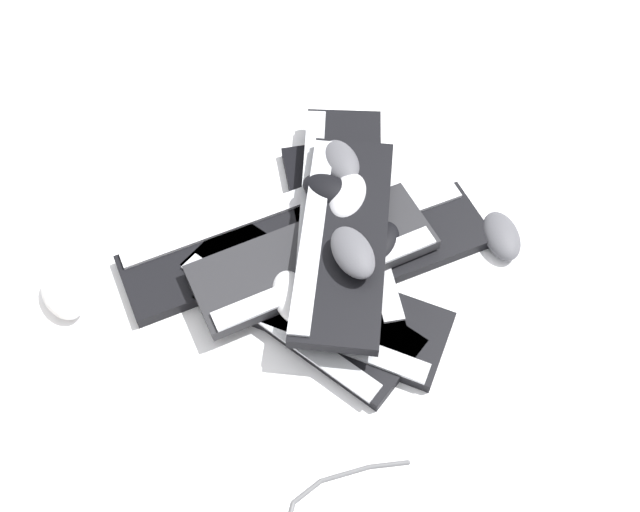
# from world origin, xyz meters

# --- Properties ---
(ground_plane) EXTENTS (3.20, 3.20, 0.00)m
(ground_plane) POSITION_xyz_m (0.00, 0.00, 0.00)
(ground_plane) COLOR white
(keyboard_0) EXTENTS (0.42, 0.41, 0.03)m
(keyboard_0) POSITION_xyz_m (0.10, 0.03, 0.01)
(keyboard_0) COLOR black
(keyboard_0) RESTS_ON ground
(keyboard_1) EXTENTS (0.15, 0.44, 0.03)m
(keyboard_1) POSITION_xyz_m (0.02, 0.17, 0.01)
(keyboard_1) COLOR black
(keyboard_1) RESTS_ON ground
(keyboard_2) EXTENTS (0.46, 0.25, 0.03)m
(keyboard_2) POSITION_xyz_m (-0.04, 0.13, 0.01)
(keyboard_2) COLOR black
(keyboard_2) RESTS_ON ground
(keyboard_3) EXTENTS (0.16, 0.44, 0.03)m
(keyboard_3) POSITION_xyz_m (-0.08, -0.06, 0.01)
(keyboard_3) COLOR black
(keyboard_3) RESTS_ON ground
(keyboard_4) EXTENTS (0.46, 0.34, 0.03)m
(keyboard_4) POSITION_xyz_m (0.08, -0.01, 0.01)
(keyboard_4) COLOR black
(keyboard_4) RESTS_ON ground
(keyboard_5) EXTENTS (0.16, 0.44, 0.03)m
(keyboard_5) POSITION_xyz_m (0.01, 0.05, 0.04)
(keyboard_5) COLOR #232326
(keyboard_5) RESTS_ON keyboard_0
(keyboard_6) EXTENTS (0.46, 0.35, 0.03)m
(keyboard_6) POSITION_xyz_m (0.01, 0.11, 0.07)
(keyboard_6) COLOR black
(keyboard_6) RESTS_ON keyboard_5
(keyboard_7) EXTENTS (0.46, 0.33, 0.03)m
(keyboard_7) POSITION_xyz_m (-0.09, 0.15, 0.04)
(keyboard_7) COLOR black
(keyboard_7) RESTS_ON keyboard_2
(mouse_0) EXTENTS (0.13, 0.12, 0.04)m
(mouse_0) POSITION_xyz_m (-0.09, 0.13, 0.08)
(mouse_0) COLOR black
(mouse_0) RESTS_ON keyboard_7
(mouse_1) EXTENTS (0.12, 0.13, 0.04)m
(mouse_1) POSITION_xyz_m (0.04, 0.17, 0.05)
(mouse_1) COLOR black
(mouse_1) RESTS_ON keyboard_1
(mouse_2) EXTENTS (0.12, 0.09, 0.04)m
(mouse_2) POSITION_xyz_m (0.09, 0.40, 0.02)
(mouse_2) COLOR #4C4C51
(mouse_2) RESTS_ON ground
(mouse_3) EXTENTS (0.13, 0.12, 0.04)m
(mouse_3) POSITION_xyz_m (-0.06, 0.15, 0.08)
(mouse_3) COLOR #B7B7BC
(mouse_3) RESTS_ON keyboard_7
(mouse_4) EXTENTS (0.12, 0.07, 0.04)m
(mouse_4) POSITION_xyz_m (0.08, -0.01, 0.05)
(mouse_4) COLOR silver
(mouse_4) RESTS_ON keyboard_4
(mouse_5) EXTENTS (0.11, 0.07, 0.04)m
(mouse_5) POSITION_xyz_m (-0.15, 0.18, 0.08)
(mouse_5) COLOR #4C4C51
(mouse_5) RESTS_ON keyboard_7
(mouse_6) EXTENTS (0.11, 0.07, 0.04)m
(mouse_6) POSITION_xyz_m (0.07, 0.10, 0.11)
(mouse_6) COLOR #4C4C51
(mouse_6) RESTS_ON keyboard_6
(mouse_7) EXTENTS (0.12, 0.09, 0.04)m
(mouse_7) POSITION_xyz_m (-0.11, -0.38, 0.02)
(mouse_7) COLOR silver
(mouse_7) RESTS_ON ground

